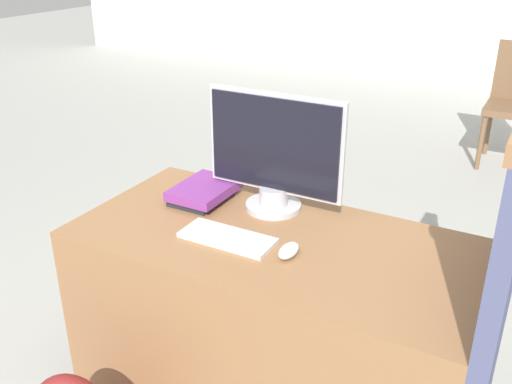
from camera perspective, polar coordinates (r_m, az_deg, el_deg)
name	(u,v)px	position (r m, az deg, el deg)	size (l,w,h in m)	color
desk	(273,325)	(2.12, 1.71, -13.19)	(1.37, 0.68, 0.73)	#8C603D
carrel_divider	(497,310)	(1.85, 22.96, -10.81)	(0.07, 0.78, 1.28)	#474C70
monitor	(274,155)	(2.03, 1.84, 3.73)	(0.52, 0.21, 0.43)	#B7B7BC
keyboard	(228,238)	(1.90, -2.86, -4.60)	(0.32, 0.13, 0.02)	silver
mouse	(289,251)	(1.80, 3.30, -5.87)	(0.05, 0.10, 0.04)	silver
book_stack	(203,192)	(2.17, -5.28, 0.00)	(0.19, 0.26, 0.06)	#232328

